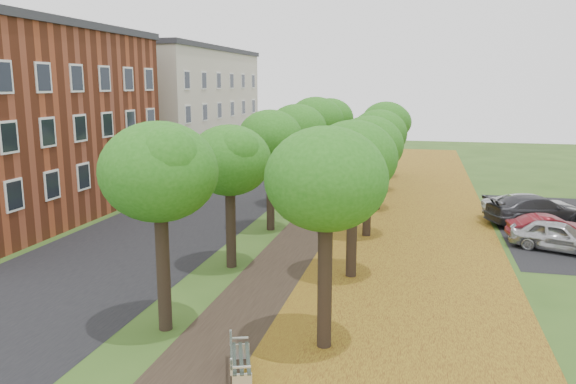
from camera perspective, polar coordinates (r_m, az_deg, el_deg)
The scene contains 12 objects.
ground at distance 16.89m, azimuth -5.34°, elevation -14.40°, with size 120.00×120.00×0.00m, color #2D4C19.
street_asphalt at distance 32.78m, azimuth -9.37°, elevation -1.94°, with size 8.00×70.00×0.01m, color black.
footpath at distance 30.71m, azimuth 3.67°, elevation -2.68°, with size 3.20×70.00×0.01m, color black.
leaf_verge at distance 30.30m, azimuth 13.04°, elevation -3.13°, with size 7.50×70.00×0.01m, color olive.
tree_row_west at distance 30.43m, azimuth -0.33°, elevation 5.74°, with size 3.54×33.54×6.01m.
tree_row_east at distance 29.66m, azimuth 8.75°, elevation 5.48°, with size 3.54×33.54×6.01m.
building_cream at distance 52.33m, azimuth -11.58°, elevation 8.50°, with size 10.30×20.30×10.40m.
bench at distance 14.77m, azimuth -5.02°, elevation -16.49°, with size 1.04×1.78×0.81m.
car_silver at distance 27.33m, azimuth 25.72°, elevation -4.05°, with size 1.57×3.90×1.33m, color #ADAEB2.
car_red at distance 28.61m, azimuth 25.16°, elevation -3.45°, with size 1.32×3.80×1.25m, color maroon.
car_grey at distance 31.84m, azimuth 23.98°, elevation -1.72°, with size 2.15×5.29×1.54m, color #2F3034.
car_white at distance 32.57m, azimuth 23.74°, elevation -1.51°, with size 2.41×5.22×1.45m, color silver.
Camera 1 is at (5.01, -14.43, 7.21)m, focal length 35.00 mm.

